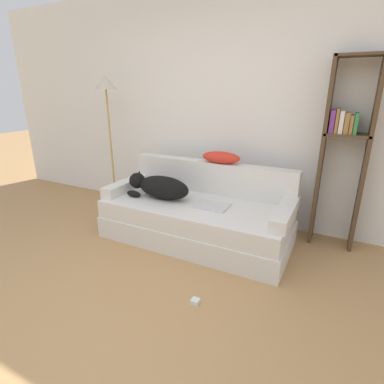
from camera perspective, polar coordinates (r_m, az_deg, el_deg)
ground_plane at (r=2.34m, az=-17.52°, el=-24.38°), size 20.00×20.00×0.00m
wall_back at (r=3.67m, az=6.61°, el=15.52°), size 7.30×0.06×2.70m
couch at (r=3.26m, az=0.77°, el=-5.60°), size 1.99×0.91×0.43m
couch_backrest at (r=3.45m, az=3.65°, el=2.84°), size 1.95×0.15×0.36m
couch_arm_left at (r=3.63m, az=-12.35°, el=1.24°), size 0.15×0.72×0.12m
couch_arm_right at (r=2.89m, az=17.31°, el=-3.91°), size 0.15×0.72×0.12m
dog at (r=3.29m, az=-6.27°, el=1.02°), size 0.74×0.26×0.27m
laptop at (r=3.08m, az=3.74°, el=-2.62°), size 0.35×0.25×0.02m
throw_pillow at (r=3.34m, az=5.53°, el=6.59°), size 0.44×0.19×0.13m
bookshelf at (r=3.28m, az=27.02°, el=7.91°), size 0.43×0.26×1.87m
floor_lamp at (r=4.05m, az=-15.90°, el=16.48°), size 0.28×0.28×1.73m
power_adapter at (r=2.46m, az=0.63°, el=-20.10°), size 0.06×0.06×0.04m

